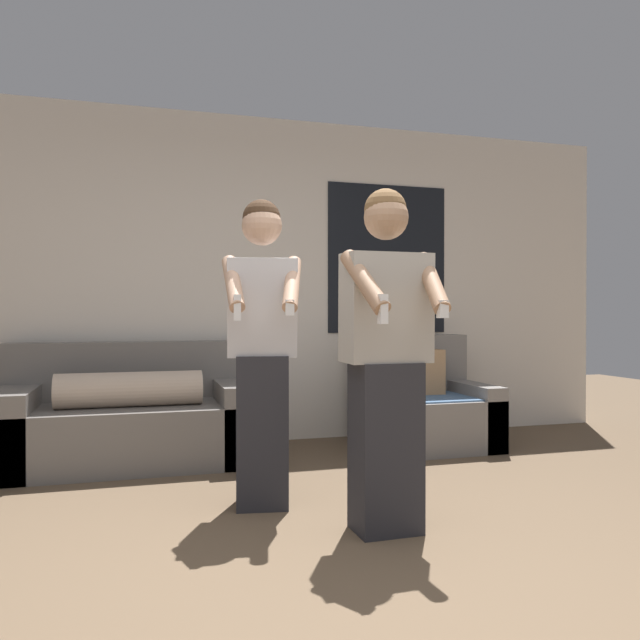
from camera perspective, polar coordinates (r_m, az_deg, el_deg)
name	(u,v)px	position (r m, az deg, el deg)	size (l,w,h in m)	color
ground_plane	(369,604)	(2.52, 4.54, -24.46)	(14.00, 14.00, 0.00)	brown
wall_back	(242,279)	(5.22, -7.14, 3.73)	(6.81, 0.07, 2.70)	silver
couch	(130,420)	(4.72, -16.95, -8.73)	(1.78, 0.90, 0.85)	slate
armchair	(422,409)	(5.14, 9.31, -8.02)	(0.99, 0.83, 0.89)	slate
person_left	(262,348)	(3.44, -5.33, -2.59)	(0.44, 0.52, 1.69)	#28282D
person_right	(386,357)	(3.06, 6.08, -3.41)	(0.48, 0.46, 1.68)	#28282D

